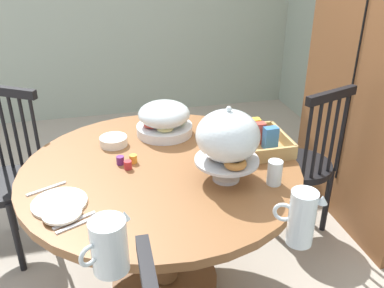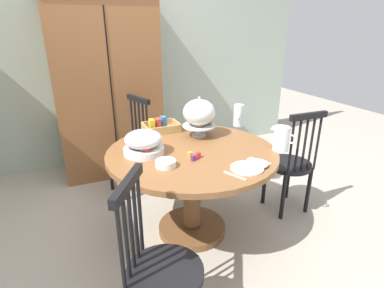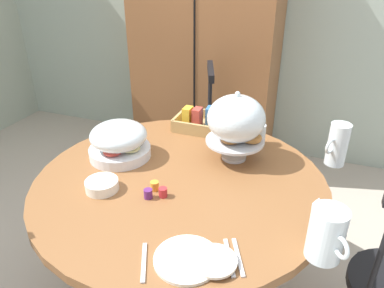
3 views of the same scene
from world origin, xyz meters
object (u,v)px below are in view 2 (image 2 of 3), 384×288
at_px(dining_table, 192,173).
at_px(windsor_chair_by_cabinet, 160,272).
at_px(china_plate_small, 257,163).
at_px(milk_pitcher, 238,116).
at_px(cereal_bowl, 166,163).
at_px(fruit_platter_covered, 144,143).
at_px(pastry_stand_with_dome, 199,114).
at_px(china_plate_large, 247,168).
at_px(drinking_glass, 199,123).
at_px(wooden_armoire, 107,88).
at_px(windsor_chair_facing_door, 290,165).
at_px(windsor_chair_near_window, 130,150).
at_px(cereal_basket, 160,127).
at_px(orange_juice_pitcher, 281,140).

distance_m(dining_table, windsor_chair_by_cabinet, 0.95).
relative_size(windsor_chair_by_cabinet, china_plate_small, 6.50).
bearing_deg(milk_pitcher, cereal_bowl, -147.78).
bearing_deg(fruit_platter_covered, cereal_bowl, -74.86).
xyz_separation_m(pastry_stand_with_dome, china_plate_small, (0.12, -0.69, -0.18)).
xyz_separation_m(fruit_platter_covered, china_plate_large, (0.56, -0.53, -0.08)).
height_order(milk_pitcher, drinking_glass, milk_pitcher).
distance_m(fruit_platter_covered, cereal_bowl, 0.29).
relative_size(wooden_armoire, pastry_stand_with_dome, 5.70).
xyz_separation_m(windsor_chair_facing_door, milk_pitcher, (-0.31, 0.42, 0.38)).
bearing_deg(dining_table, windsor_chair_near_window, 108.30).
relative_size(dining_table, windsor_chair_near_window, 1.33).
relative_size(wooden_armoire, windsor_chair_near_window, 2.01).
distance_m(china_plate_large, cereal_bowl, 0.54).
height_order(fruit_platter_covered, drinking_glass, fruit_platter_covered).
height_order(cereal_basket, china_plate_small, cereal_basket).
xyz_separation_m(wooden_armoire, china_plate_small, (0.68, -1.92, -0.23)).
bearing_deg(wooden_armoire, china_plate_large, -73.13).
relative_size(wooden_armoire, drinking_glass, 17.82).
relative_size(windsor_chair_near_window, milk_pitcher, 4.74).
height_order(pastry_stand_with_dome, cereal_bowl, pastry_stand_with_dome).
bearing_deg(windsor_chair_by_cabinet, cereal_basket, 71.86).
xyz_separation_m(windsor_chair_facing_door, china_plate_large, (-0.74, -0.40, 0.29)).
relative_size(china_plate_small, drinking_glass, 1.36).
xyz_separation_m(dining_table, windsor_chair_by_cabinet, (-0.52, -0.80, -0.09)).
relative_size(windsor_chair_by_cabinet, pastry_stand_with_dome, 2.83).
bearing_deg(pastry_stand_with_dome, windsor_chair_facing_door, -21.52).
xyz_separation_m(dining_table, china_plate_large, (0.21, -0.44, 0.20)).
bearing_deg(drinking_glass, milk_pitcher, -10.60).
xyz_separation_m(pastry_stand_with_dome, drinking_glass, (0.08, 0.19, -0.14)).
height_order(pastry_stand_with_dome, china_plate_small, pastry_stand_with_dome).
height_order(dining_table, windsor_chair_near_window, windsor_chair_near_window).
bearing_deg(wooden_armoire, pastry_stand_with_dome, -65.55).
bearing_deg(pastry_stand_with_dome, cereal_basket, 134.05).
bearing_deg(wooden_armoire, windsor_chair_facing_door, -49.05).
distance_m(china_plate_large, china_plate_small, 0.09).
relative_size(dining_table, fruit_platter_covered, 4.33).
bearing_deg(orange_juice_pitcher, pastry_stand_with_dome, 129.91).
bearing_deg(china_plate_large, orange_juice_pitcher, 23.48).
distance_m(windsor_chair_facing_door, china_plate_large, 0.89).
relative_size(fruit_platter_covered, china_plate_small, 2.00).
xyz_separation_m(china_plate_small, cereal_bowl, (-0.57, 0.23, 0.01)).
height_order(cereal_basket, china_plate_large, cereal_basket).
relative_size(windsor_chair_facing_door, cereal_basket, 3.09).
bearing_deg(china_plate_large, windsor_chair_facing_door, 28.43).
relative_size(pastry_stand_with_dome, fruit_platter_covered, 1.15).
xyz_separation_m(dining_table, pastry_stand_with_dome, (0.18, 0.26, 0.39)).
bearing_deg(dining_table, drinking_glass, 60.02).
xyz_separation_m(china_plate_large, drinking_glass, (0.05, 0.89, 0.05)).
bearing_deg(cereal_basket, drinking_glass, -13.28).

